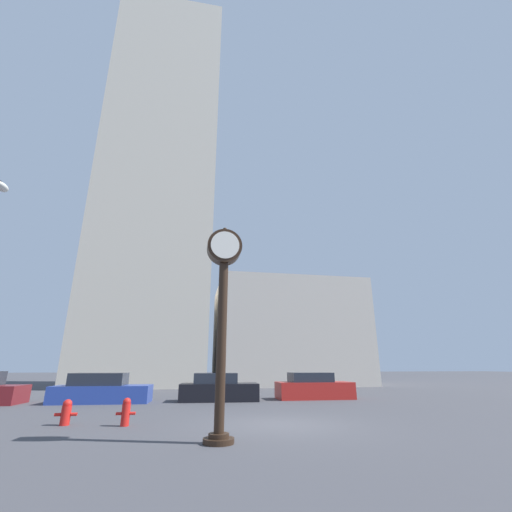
# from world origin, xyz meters

# --- Properties ---
(ground_plane) EXTENTS (200.00, 200.00, 0.00)m
(ground_plane) POSITION_xyz_m (0.00, 0.00, 0.00)
(ground_plane) COLOR #424247
(building_tall_tower) EXTENTS (11.14, 12.00, 41.77)m
(building_tall_tower) POSITION_xyz_m (-7.03, 24.00, 20.89)
(building_tall_tower) COLOR beige
(building_tall_tower) RESTS_ON ground_plane
(building_storefront_row) EXTENTS (14.07, 12.00, 9.81)m
(building_storefront_row) POSITION_xyz_m (6.70, 24.00, 4.90)
(building_storefront_row) COLOR beige
(building_storefront_row) RESTS_ON ground_plane
(street_clock) EXTENTS (0.94, 0.74, 5.44)m
(street_clock) POSITION_xyz_m (-2.08, -2.35, 3.42)
(street_clock) COLOR black
(street_clock) RESTS_ON ground_plane
(car_blue) EXTENTS (4.69, 1.97, 1.40)m
(car_blue) POSITION_xyz_m (-7.08, 7.95, 0.59)
(car_blue) COLOR #28429E
(car_blue) RESTS_ON ground_plane
(car_black) EXTENTS (4.12, 1.93, 1.38)m
(car_black) POSITION_xyz_m (-1.31, 7.87, 0.59)
(car_black) COLOR black
(car_black) RESTS_ON ground_plane
(car_red) EXTENTS (4.19, 1.83, 1.38)m
(car_red) POSITION_xyz_m (4.00, 8.14, 0.59)
(car_red) COLOR red
(car_red) RESTS_ON ground_plane
(fire_hydrant_near) EXTENTS (0.57, 0.25, 0.80)m
(fire_hydrant_near) POSITION_xyz_m (-4.67, 0.61, 0.41)
(fire_hydrant_near) COLOR red
(fire_hydrant_near) RESTS_ON ground_plane
(fire_hydrant_far) EXTENTS (0.64, 0.28, 0.74)m
(fire_hydrant_far) POSITION_xyz_m (-6.51, 1.09, 0.37)
(fire_hydrant_far) COLOR red
(fire_hydrant_far) RESTS_ON ground_plane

